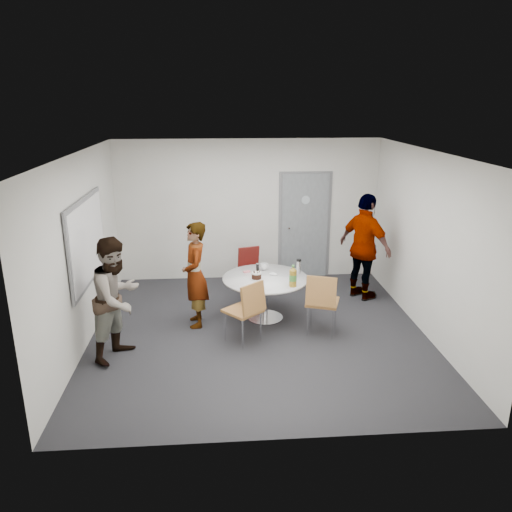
{
  "coord_description": "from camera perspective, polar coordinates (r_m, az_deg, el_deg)",
  "views": [
    {
      "loc": [
        -0.57,
        -6.86,
        3.41
      ],
      "look_at": [
        -0.02,
        0.25,
        1.15
      ],
      "focal_mm": 35.0,
      "sensor_mm": 36.0,
      "label": 1
    }
  ],
  "objects": [
    {
      "name": "whiteboard",
      "position": [
        7.57,
        -18.73,
        1.65
      ],
      "size": [
        0.04,
        1.9,
        1.25
      ],
      "color": "slate",
      "rests_on": "wall_left"
    },
    {
      "name": "wall_back",
      "position": [
        9.6,
        -0.91,
        5.23
      ],
      "size": [
        5.0,
        0.0,
        5.0
      ],
      "primitive_type": "plane",
      "rotation": [
        1.57,
        0.0,
        0.0
      ],
      "color": "silver",
      "rests_on": "floor"
    },
    {
      "name": "table",
      "position": [
        7.9,
        1.28,
        -3.1
      ],
      "size": [
        1.35,
        1.35,
        1.04
      ],
      "color": "white",
      "rests_on": "floor"
    },
    {
      "name": "person_main",
      "position": [
        7.69,
        -6.97,
        -2.16
      ],
      "size": [
        0.46,
        0.64,
        1.65
      ],
      "primitive_type": "imported",
      "rotation": [
        0.0,
        0.0,
        -1.46
      ],
      "color": "#A5C6EA",
      "rests_on": "floor"
    },
    {
      "name": "chair_far",
      "position": [
        8.95,
        -0.63,
        -1.18
      ],
      "size": [
        0.51,
        0.54,
        0.86
      ],
      "rotation": [
        0.0,
        0.0,
        3.41
      ],
      "color": "#5D1612",
      "rests_on": "floor"
    },
    {
      "name": "person_left",
      "position": [
        6.94,
        -15.61,
        -4.7
      ],
      "size": [
        0.96,
        1.03,
        1.7
      ],
      "primitive_type": "imported",
      "rotation": [
        0.0,
        0.0,
        1.07
      ],
      "color": "white",
      "rests_on": "floor"
    },
    {
      "name": "floor",
      "position": [
        7.68,
        0.3,
        -8.74
      ],
      "size": [
        5.0,
        5.0,
        0.0
      ],
      "primitive_type": "plane",
      "color": "#232327",
      "rests_on": "ground"
    },
    {
      "name": "wall_left",
      "position": [
        7.42,
        -19.31,
        0.48
      ],
      "size": [
        0.0,
        5.0,
        5.0
      ],
      "primitive_type": "plane",
      "rotation": [
        1.57,
        0.0,
        1.57
      ],
      "color": "silver",
      "rests_on": "floor"
    },
    {
      "name": "wall_front",
      "position": [
        4.85,
        2.75,
        -7.52
      ],
      "size": [
        5.0,
        0.0,
        5.0
      ],
      "primitive_type": "plane",
      "rotation": [
        -1.57,
        0.0,
        0.0
      ],
      "color": "silver",
      "rests_on": "floor"
    },
    {
      "name": "door",
      "position": [
        9.78,
        5.56,
        3.44
      ],
      "size": [
        1.02,
        0.17,
        2.12
      ],
      "color": "slate",
      "rests_on": "wall_back"
    },
    {
      "name": "chair_near_right",
      "position": [
        7.43,
        7.53,
        -4.81
      ],
      "size": [
        0.59,
        0.62,
        0.97
      ],
      "rotation": [
        0.0,
        0.0,
        -0.34
      ],
      "color": "#8F5E2C",
      "rests_on": "floor"
    },
    {
      "name": "ceiling",
      "position": [
        6.92,
        0.34,
        11.73
      ],
      "size": [
        5.0,
        5.0,
        0.0
      ],
      "primitive_type": "plane",
      "rotation": [
        3.14,
        0.0,
        0.0
      ],
      "color": "silver",
      "rests_on": "wall_back"
    },
    {
      "name": "wall_right",
      "position": [
        7.79,
        18.98,
        1.31
      ],
      "size": [
        0.0,
        5.0,
        5.0
      ],
      "primitive_type": "plane",
      "rotation": [
        1.57,
        0.0,
        -1.57
      ],
      "color": "silver",
      "rests_on": "floor"
    },
    {
      "name": "person_right",
      "position": [
        8.84,
        12.33,
        0.98
      ],
      "size": [
        0.98,
        1.17,
        1.88
      ],
      "primitive_type": "imported",
      "rotation": [
        0.0,
        0.0,
        2.14
      ],
      "color": "black",
      "rests_on": "floor"
    },
    {
      "name": "chair_near_left",
      "position": [
        7.13,
        -0.98,
        -5.76
      ],
      "size": [
        0.66,
        0.66,
        0.95
      ],
      "rotation": [
        0.0,
        0.0,
        0.72
      ],
      "color": "#8F5E2C",
      "rests_on": "floor"
    }
  ]
}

